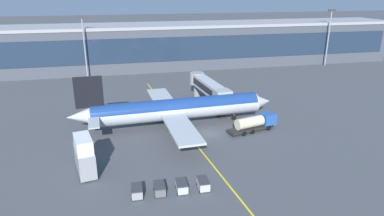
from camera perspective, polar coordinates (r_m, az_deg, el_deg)
The scene contains 13 objects.
ground_plane at distance 69.06m, azimuth 2.90°, elevation -4.37°, with size 700.00×700.00×0.00m, color #47494F.
apron_lead_in_line at distance 69.86m, azimuth -0.96°, elevation -4.06°, with size 0.30×80.00×0.01m, color yellow.
terminal_building at distance 128.69m, azimuth -4.31°, elevation 10.38°, with size 178.52×20.26×15.75m.
main_airliner at distance 71.68m, azimuth -2.67°, elevation -0.16°, with size 43.79×34.55×12.01m.
jet_bridge at distance 84.63m, azimuth 2.64°, elevation 3.60°, with size 5.47×20.87×6.54m.
fuel_tanker at distance 71.13m, azimuth 10.52°, elevation -2.44°, with size 11.08×5.10×3.25m.
catering_lift at distance 56.39m, azimuth -17.55°, elevation -7.58°, with size 3.78×7.16×6.30m.
baggage_cart_0 at distance 49.97m, azimuth -9.20°, elevation -13.57°, with size 1.69×2.69×1.48m.
baggage_cart_1 at distance 50.12m, azimuth -5.45°, elevation -13.28°, with size 1.69×2.69×1.48m.
baggage_cart_2 at distance 50.47m, azimuth -1.74°, elevation -12.94°, with size 1.69×2.69×1.48m.
baggage_cart_3 at distance 51.02m, azimuth 1.88°, elevation -12.55°, with size 1.69×2.69×1.48m.
apron_light_mast_0 at distance 139.33m, azimuth 21.94°, elevation 11.60°, with size 2.80×0.50×20.76m.
apron_light_mast_1 at distance 115.06m, azimuth -17.59°, elevation 10.49°, with size 2.80×0.50×19.85m.
Camera 1 is at (-17.86, -60.69, 27.68)m, focal length 31.89 mm.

